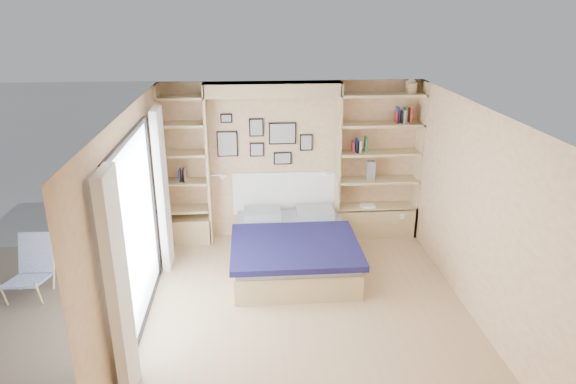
{
  "coord_description": "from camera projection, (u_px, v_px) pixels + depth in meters",
  "views": [
    {
      "loc": [
        -0.65,
        -5.46,
        3.62
      ],
      "look_at": [
        -0.16,
        0.9,
        1.23
      ],
      "focal_mm": 32.0,
      "sensor_mm": 36.0,
      "label": 1
    }
  ],
  "objects": [
    {
      "name": "deck_chair",
      "position": [
        31.0,
        268.0,
        6.66
      ],
      "size": [
        0.48,
        0.78,
        0.77
      ],
      "rotation": [
        0.0,
        0.0,
        -0.02
      ],
      "color": "tan",
      "rests_on": "ground"
    },
    {
      "name": "ground",
      "position": [
        306.0,
        309.0,
        6.42
      ],
      "size": [
        4.5,
        4.5,
        0.0
      ],
      "primitive_type": "plane",
      "color": "tan",
      "rests_on": "ground"
    },
    {
      "name": "shelf_decor",
      "position": [
        366.0,
        135.0,
        7.83
      ],
      "size": [
        3.61,
        0.23,
        2.03
      ],
      "color": "#A51E1E",
      "rests_on": "ground"
    },
    {
      "name": "deck",
      "position": [
        9.0,
        321.0,
        6.17
      ],
      "size": [
        3.2,
        4.0,
        0.05
      ],
      "primitive_type": "cube",
      "color": "#726454",
      "rests_on": "ground"
    },
    {
      "name": "photo_gallery",
      "position": [
        263.0,
        140.0,
        7.9
      ],
      "size": [
        1.48,
        0.02,
        0.82
      ],
      "color": "black",
      "rests_on": "ground"
    },
    {
      "name": "bed",
      "position": [
        293.0,
        248.0,
        7.39
      ],
      "size": [
        1.74,
        2.17,
        1.07
      ],
      "color": "tan",
      "rests_on": "ground"
    },
    {
      "name": "room_shell",
      "position": [
        270.0,
        187.0,
        7.43
      ],
      "size": [
        4.5,
        4.5,
        4.5
      ],
      "color": "#E6BF8B",
      "rests_on": "ground"
    },
    {
      "name": "reading_lamps",
      "position": [
        274.0,
        175.0,
        7.88
      ],
      "size": [
        1.92,
        0.12,
        0.15
      ],
      "color": "silver",
      "rests_on": "ground"
    }
  ]
}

